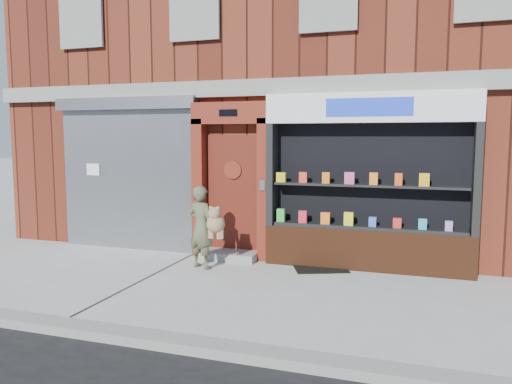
% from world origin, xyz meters
% --- Properties ---
extents(ground, '(80.00, 80.00, 0.00)m').
position_xyz_m(ground, '(0.00, 0.00, 0.00)').
color(ground, '#9E9E99').
rests_on(ground, ground).
extents(curb, '(60.00, 0.30, 0.12)m').
position_xyz_m(curb, '(0.00, -2.15, 0.06)').
color(curb, gray).
rests_on(curb, ground).
extents(building, '(12.00, 8.16, 8.00)m').
position_xyz_m(building, '(-0.00, 5.99, 4.00)').
color(building, '#4D1B11').
rests_on(building, ground).
extents(shutter_bay, '(3.10, 0.30, 3.04)m').
position_xyz_m(shutter_bay, '(-3.00, 1.93, 1.72)').
color(shutter_bay, gray).
rests_on(shutter_bay, ground).
extents(red_door_bay, '(1.52, 0.58, 2.90)m').
position_xyz_m(red_door_bay, '(-0.75, 1.86, 1.46)').
color(red_door_bay, '#621C10').
rests_on(red_door_bay, ground).
extents(pharmacy_bay, '(3.50, 0.41, 3.00)m').
position_xyz_m(pharmacy_bay, '(1.75, 1.81, 1.37)').
color(pharmacy_bay, '#522713').
rests_on(pharmacy_bay, ground).
extents(woman, '(0.76, 0.50, 1.44)m').
position_xyz_m(woman, '(-0.92, 0.96, 0.74)').
color(woman, '#515639').
rests_on(woman, ground).
extents(doormat, '(1.06, 0.91, 0.02)m').
position_xyz_m(doormat, '(1.01, 1.55, 0.01)').
color(doormat, black).
rests_on(doormat, ground).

